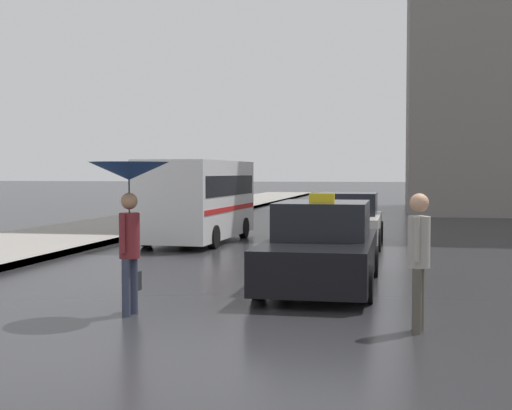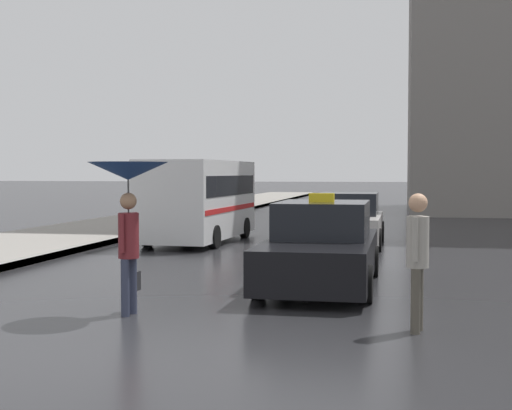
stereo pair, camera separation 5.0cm
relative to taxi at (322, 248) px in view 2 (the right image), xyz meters
name	(u,v)px [view 2 (the right image)]	position (x,y,z in m)	size (l,w,h in m)	color
ground_plane	(75,365)	(-1.98, -5.74, -0.68)	(300.00, 300.00, 0.00)	#262628
taxi	(322,248)	(0.00, 0.00, 0.00)	(1.91, 4.70, 1.67)	black
sedan_red	(348,222)	(-0.05, 7.29, -0.02)	(1.91, 4.45, 1.46)	#B7B2AD
ambulance_van	(199,197)	(-4.39, 7.37, 0.63)	(2.23, 5.51, 2.37)	silver
pedestrian_with_umbrella	(128,189)	(-2.41, -3.11, 1.12)	(1.13, 1.13, 2.18)	#2D3347
pedestrian_man	(418,251)	(1.59, -3.41, 0.36)	(0.33, 0.44, 1.77)	#4C473D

